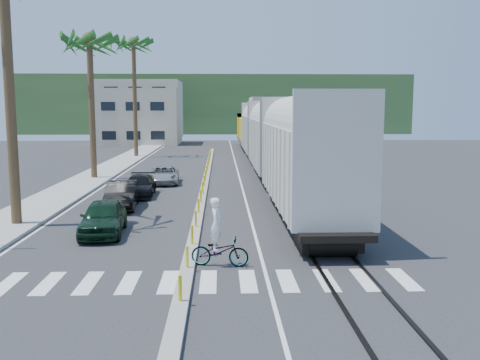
# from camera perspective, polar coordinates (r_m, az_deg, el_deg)

# --- Properties ---
(ground) EXTENTS (140.00, 140.00, 0.00)m
(ground) POSITION_cam_1_polar(r_m,az_deg,el_deg) (18.43, -5.45, -8.80)
(ground) COLOR #28282B
(ground) RESTS_ON ground
(sidewalk) EXTENTS (3.00, 90.00, 0.15)m
(sidewalk) POSITION_cam_1_polar(r_m,az_deg,el_deg) (44.02, -14.65, 0.70)
(sidewalk) COLOR gray
(sidewalk) RESTS_ON ground
(rails) EXTENTS (1.56, 100.00, 0.06)m
(rails) POSITION_cam_1_polar(r_m,az_deg,el_deg) (46.11, 2.80, 1.19)
(rails) COLOR black
(rails) RESTS_ON ground
(median) EXTENTS (0.45, 60.00, 0.85)m
(median) POSITION_cam_1_polar(r_m,az_deg,el_deg) (37.97, -3.70, -0.12)
(median) COLOR gray
(median) RESTS_ON ground
(crosswalk) EXTENTS (14.00, 2.20, 0.01)m
(crosswalk) POSITION_cam_1_polar(r_m,az_deg,el_deg) (16.53, -5.86, -10.74)
(crosswalk) COLOR silver
(crosswalk) RESTS_ON ground
(lane_markings) EXTENTS (9.42, 90.00, 0.01)m
(lane_markings) POSITION_cam_1_polar(r_m,az_deg,el_deg) (43.09, -6.37, 0.66)
(lane_markings) COLOR silver
(lane_markings) RESTS_ON ground
(freight_train) EXTENTS (3.00, 60.94, 5.85)m
(freight_train) POSITION_cam_1_polar(r_m,az_deg,el_deg) (45.03, 2.92, 4.71)
(freight_train) COLOR beige
(freight_train) RESTS_ON ground
(palm_trees) EXTENTS (3.50, 37.20, 13.75)m
(palm_trees) POSITION_cam_1_polar(r_m,az_deg,el_deg) (41.76, -15.31, 15.09)
(palm_trees) COLOR brown
(palm_trees) RESTS_ON ground
(buildings) EXTENTS (38.00, 27.00, 10.00)m
(buildings) POSITION_cam_1_polar(r_m,az_deg,el_deg) (89.62, -6.93, 7.05)
(buildings) COLOR #B3A88E
(buildings) RESTS_ON ground
(hillside) EXTENTS (80.00, 20.00, 12.00)m
(hillside) POSITION_cam_1_polar(r_m,az_deg,el_deg) (117.66, -2.63, 8.02)
(hillside) COLOR #385628
(hillside) RESTS_ON ground
(car_lead) EXTENTS (2.31, 4.44, 1.43)m
(car_lead) POSITION_cam_1_polar(r_m,az_deg,el_deg) (22.95, -14.38, -3.89)
(car_lead) COLOR black
(car_lead) RESTS_ON ground
(car_second) EXTENTS (2.20, 4.53, 1.41)m
(car_second) POSITION_cam_1_polar(r_m,az_deg,el_deg) (28.65, -12.50, -1.58)
(car_second) COLOR black
(car_second) RESTS_ON ground
(car_third) EXTENTS (2.03, 4.43, 1.25)m
(car_third) POSITION_cam_1_polar(r_m,az_deg,el_deg) (32.39, -10.68, -0.62)
(car_third) COLOR black
(car_third) RESTS_ON ground
(car_rear) EXTENTS (2.52, 4.60, 1.21)m
(car_rear) POSITION_cam_1_polar(r_m,az_deg,el_deg) (37.63, -8.10, 0.54)
(car_rear) COLOR #A0A2A5
(car_rear) RESTS_ON ground
(cyclist) EXTENTS (1.28, 2.13, 2.31)m
(cyclist) POSITION_cam_1_polar(r_m,az_deg,el_deg) (17.84, -2.25, -6.89)
(cyclist) COLOR #9EA0A5
(cyclist) RESTS_ON ground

